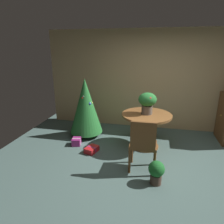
# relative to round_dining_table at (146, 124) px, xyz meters

# --- Properties ---
(ground_plane) EXTENTS (6.60, 6.60, 0.00)m
(ground_plane) POSITION_rel_round_dining_table_xyz_m (0.21, -0.93, -0.54)
(ground_plane) COLOR #4C6660
(back_wall_panel) EXTENTS (6.00, 0.10, 2.60)m
(back_wall_panel) POSITION_rel_round_dining_table_xyz_m (0.21, 1.27, 0.76)
(back_wall_panel) COLOR tan
(back_wall_panel) RESTS_ON ground_plane
(round_dining_table) EXTENTS (1.07, 1.07, 0.77)m
(round_dining_table) POSITION_rel_round_dining_table_xyz_m (0.00, 0.00, 0.00)
(round_dining_table) COLOR brown
(round_dining_table) RESTS_ON ground_plane
(flower_vase) EXTENTS (0.38, 0.38, 0.46)m
(flower_vase) POSITION_rel_round_dining_table_xyz_m (-0.00, 0.01, 0.51)
(flower_vase) COLOR #665B51
(flower_vase) RESTS_ON round_dining_table
(wooden_chair_near) EXTENTS (0.47, 0.40, 0.98)m
(wooden_chair_near) POSITION_rel_round_dining_table_xyz_m (0.00, -0.97, 0.02)
(wooden_chair_near) COLOR brown
(wooden_chair_near) RESTS_ON ground_plane
(holiday_tree) EXTENTS (0.80, 0.80, 1.45)m
(holiday_tree) POSITION_rel_round_dining_table_xyz_m (-1.49, 0.30, 0.24)
(holiday_tree) COLOR brown
(holiday_tree) RESTS_ON ground_plane
(gift_box_purple) EXTENTS (0.23, 0.25, 0.16)m
(gift_box_purple) POSITION_rel_round_dining_table_xyz_m (-1.54, -0.25, -0.46)
(gift_box_purple) COLOR #9E287A
(gift_box_purple) RESTS_ON ground_plane
(gift_box_red) EXTENTS (0.29, 0.34, 0.11)m
(gift_box_red) POSITION_rel_round_dining_table_xyz_m (-1.10, -0.49, -0.48)
(gift_box_red) COLOR red
(gift_box_red) RESTS_ON ground_plane
(potted_plant) EXTENTS (0.26, 0.26, 0.41)m
(potted_plant) POSITION_rel_round_dining_table_xyz_m (0.25, -1.27, -0.31)
(potted_plant) COLOR #4C382D
(potted_plant) RESTS_ON ground_plane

